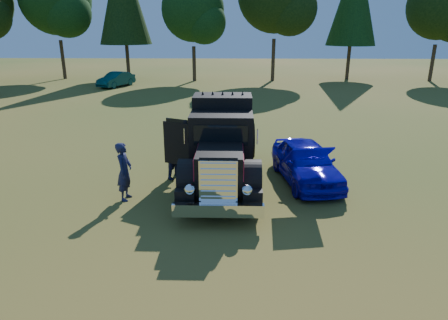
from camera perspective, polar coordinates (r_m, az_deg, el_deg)
ground at (r=12.84m, az=0.90°, el=-5.76°), size 120.00×120.00×0.00m
diamond_t_truck at (r=13.75m, az=-0.33°, el=1.61°), size 3.29×7.16×3.00m
hotrod_coupe at (r=14.41m, az=11.63°, el=-0.27°), size 2.35×4.48×1.89m
spectator_near at (r=12.97m, az=-14.05°, el=-1.60°), size 0.51×0.72×1.88m
spectator_far at (r=14.51m, az=-6.56°, el=1.24°), size 1.14×1.22×2.01m
distant_teal_car at (r=38.82m, az=-15.16°, el=11.06°), size 2.88×4.26×1.33m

